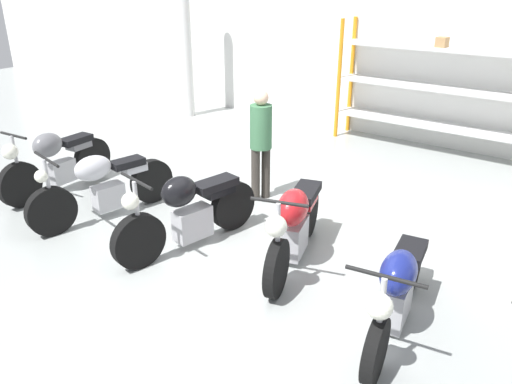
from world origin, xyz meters
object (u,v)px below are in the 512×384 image
object	(u,v)px
motorcycle_grey	(56,161)
motorcycle_blue	(398,288)
shelving_rack	(468,88)
motorcycle_silver	(103,186)
motorcycle_black	(189,211)
motorcycle_red	(295,223)
person_browsing	(261,137)

from	to	relation	value
motorcycle_grey	motorcycle_blue	xyz separation A→B (m)	(5.51, -0.08, -0.04)
shelving_rack	motorcycle_silver	xyz separation A→B (m)	(-3.18, -5.58, -0.80)
shelving_rack	motorcycle_grey	distance (m)	7.10
motorcycle_black	motorcycle_red	bearing A→B (deg)	120.29
motorcycle_black	motorcycle_red	distance (m)	1.32
shelving_rack	motorcycle_red	distance (m)	5.11
motorcycle_silver	motorcycle_black	bearing A→B (deg)	104.24
motorcycle_silver	person_browsing	world-z (taller)	person_browsing
motorcycle_grey	person_browsing	world-z (taller)	person_browsing
person_browsing	motorcycle_black	bearing A→B (deg)	116.67
shelving_rack	motorcycle_grey	xyz separation A→B (m)	(-4.52, -5.43, -0.76)
motorcycle_grey	motorcycle_black	bearing A→B (deg)	83.88
motorcycle_red	motorcycle_blue	distance (m)	1.50
motorcycle_black	motorcycle_red	world-z (taller)	motorcycle_black
motorcycle_red	shelving_rack	bearing A→B (deg)	157.89
motorcycle_silver	motorcycle_red	bearing A→B (deg)	111.70
person_browsing	motorcycle_red	bearing A→B (deg)	159.68
shelving_rack	motorcycle_black	distance (m)	5.79
motorcycle_black	person_browsing	world-z (taller)	person_browsing
motorcycle_grey	motorcycle_red	world-z (taller)	motorcycle_grey
shelving_rack	motorcycle_grey	bearing A→B (deg)	-129.77
motorcycle_black	motorcycle_red	xyz separation A→B (m)	(1.24, 0.44, 0.03)
motorcycle_blue	motorcycle_black	bearing A→B (deg)	-99.24
motorcycle_black	person_browsing	bearing A→B (deg)	-164.51
motorcycle_grey	shelving_rack	bearing A→B (deg)	135.20
motorcycle_grey	motorcycle_red	bearing A→B (deg)	90.43
motorcycle_black	motorcycle_silver	bearing A→B (deg)	-75.72
motorcycle_grey	motorcycle_black	xyz separation A→B (m)	(2.84, -0.05, -0.02)
motorcycle_blue	motorcycle_silver	bearing A→B (deg)	-97.76
shelving_rack	motorcycle_black	bearing A→B (deg)	-107.00
person_browsing	motorcycle_grey	bearing A→B (deg)	53.18
motorcycle_silver	motorcycle_blue	size ratio (longest dim) A/B	1.04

